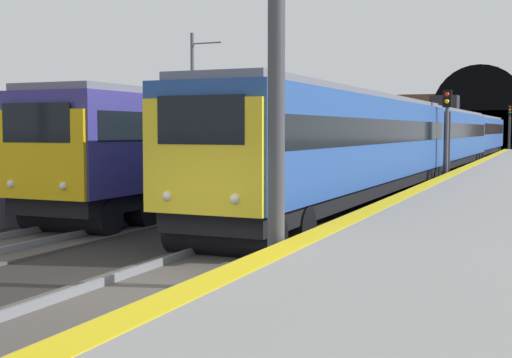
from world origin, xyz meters
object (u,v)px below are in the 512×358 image
Objects in this scene: train_adjacent_platform at (303,139)px; railway_signal_far at (510,125)px; train_main_approaching at (444,137)px; catenary_mast_near at (193,104)px; railway_signal_mid at (447,131)px.

railway_signal_far is at bearing 171.52° from train_adjacent_platform.
railway_signal_far is (35.65, -1.91, 0.99)m from train_main_approaching.
train_adjacent_platform is at bearing -23.07° from train_main_approaching.
railway_signal_far reaches higher than train_main_approaching.
catenary_mast_near reaches higher than train_main_approaching.
train_adjacent_platform is at bearing -8.52° from railway_signal_far.
train_main_approaching is 15.87m from catenary_mast_near.
train_adjacent_platform is (-11.71, 5.18, -0.02)m from train_main_approaching.
catenary_mast_near is at bearing -105.63° from train_adjacent_platform.
railway_signal_far is 0.66× the size of catenary_mast_near.
train_adjacent_platform is at bearing -99.79° from railway_signal_mid.
catenary_mast_near is (2.03, 7.25, 1.92)m from train_adjacent_platform.
railway_signal_mid is 0.83× the size of railway_signal_far.
train_adjacent_platform is 8.64× the size of railway_signal_mid.
catenary_mast_near is at bearing -51.32° from train_main_approaching.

